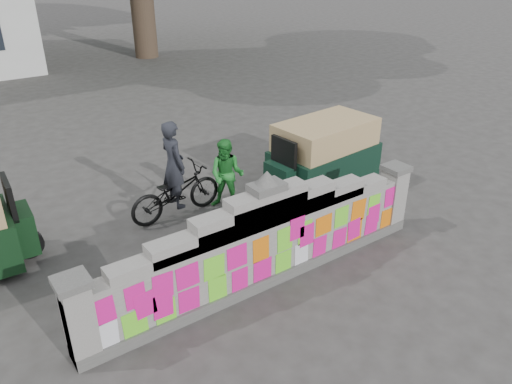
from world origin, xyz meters
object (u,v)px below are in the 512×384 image
Objects in this scene: pedestrian at (227,175)px; cyclist_bike at (176,192)px; rickshaw_right at (322,154)px; cyclist_rider at (174,176)px.

cyclist_bike is at bearing -148.05° from pedestrian.
pedestrian is at bearing -15.03° from rickshaw_right.
cyclist_bike is 0.37m from cyclist_rider.
pedestrian is (1.05, -0.30, -0.14)m from cyclist_rider.
cyclist_bike is 1.11m from pedestrian.
pedestrian is 0.53× the size of rickshaw_right.
rickshaw_right is at bearing -105.03° from cyclist_rider.
cyclist_bike is 1.33× the size of pedestrian.
pedestrian is (1.05, -0.30, 0.23)m from cyclist_bike.
cyclist_rider is 3.39m from rickshaw_right.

